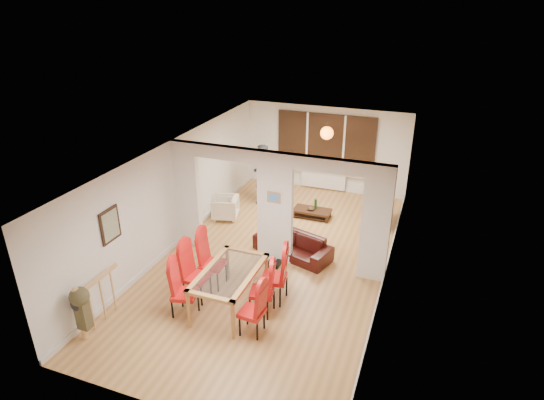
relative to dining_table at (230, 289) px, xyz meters
The scene contains 24 objects.
floor 2.01m from the dining_table, 83.74° to the left, with size 5.00×9.00×0.01m, color #BA864B.
room_walls 2.17m from the dining_table, 83.74° to the left, with size 5.00×9.00×2.60m, color silver, non-canonical shape.
divider_wall 2.17m from the dining_table, 83.74° to the left, with size 5.00×0.18×2.60m, color white.
bay_window_blinds 6.50m from the dining_table, 88.07° to the left, with size 3.00×0.08×1.80m, color black.
radiator 6.37m from the dining_table, 88.06° to the left, with size 1.40×0.08×0.50m, color white.
pendant_light 5.57m from the dining_table, 84.41° to the left, with size 0.36×0.36×0.36m, color orange.
stair_newel 2.39m from the dining_table, 148.66° to the right, with size 0.40×1.20×1.10m, color tan, non-canonical shape.
wall_poster 2.59m from the dining_table, 168.99° to the right, with size 0.04×0.52×0.67m, color gray.
pillar_photo 2.22m from the dining_table, 83.41° to the left, with size 0.30×0.03×0.25m, color #4C8CD8.
dining_table is the anchor object (origin of this frame).
dining_chair_la 0.88m from the dining_table, 143.00° to the right, with size 0.44×0.44×1.10m, color red, non-canonical shape.
dining_chair_lb 0.75m from the dining_table, behind, with size 0.47×0.47×1.17m, color red, non-canonical shape.
dining_chair_lc 0.84m from the dining_table, 140.28° to the left, with size 0.47×0.47×1.19m, color red, non-canonical shape.
dining_chair_ra 0.89m from the dining_table, 38.49° to the right, with size 0.42×0.42×1.04m, color red, non-canonical shape.
dining_chair_rb 0.66m from the dining_table, ahead, with size 0.44×0.44×1.09m, color red, non-canonical shape.
dining_chair_rc 0.90m from the dining_table, 35.02° to the left, with size 0.47×0.47×1.19m, color red, non-canonical shape.
sofa 2.33m from the dining_table, 76.50° to the left, with size 1.85×0.72×0.54m, color black.
armchair 3.91m from the dining_table, 117.17° to the left, with size 0.69×0.67×0.62m, color silver.
person 4.98m from the dining_table, 104.65° to the left, with size 0.42×0.64×1.77m, color black.
television 5.15m from the dining_table, 64.54° to the left, with size 0.14×1.06×0.61m, color black.
coffee_table 4.37m from the dining_table, 84.33° to the left, with size 1.02×0.51×0.23m, color #341F12, non-canonical shape.
bottle 4.46m from the dining_table, 83.60° to the left, with size 0.08×0.08×0.30m, color #143F19.
bowl 4.32m from the dining_table, 84.67° to the left, with size 0.20×0.20×0.05m, color #341F12.
shoes 1.74m from the dining_table, 79.92° to the left, with size 0.26×0.28×0.11m, color black, non-canonical shape.
Camera 1 is at (3.08, -8.51, 5.59)m, focal length 30.00 mm.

